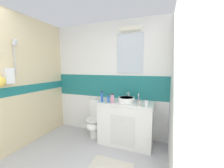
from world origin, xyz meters
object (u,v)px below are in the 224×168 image
toothbrush_cup (139,103)px  shampoo_bottle_tall (102,97)px  toilet (96,120)px  deodorant_spray_can (108,99)px  soap_dispenser (146,103)px  sink_basin (126,99)px  mouthwash_bottle (112,98)px

toothbrush_cup → shampoo_bottle_tall: same height
toilet → deodorant_spray_can: deodorant_spray_can is taller
soap_dispenser → deodorant_spray_can: 0.72m
toothbrush_cup → deodorant_spray_can: 0.59m
toilet → sink_basin: bearing=-2.5°
toothbrush_cup → toilet: bearing=167.8°
deodorant_spray_can → toilet: bearing=153.0°
mouthwash_bottle → shampoo_bottle_tall: bearing=-173.2°
toothbrush_cup → mouthwash_bottle: 0.52m
toothbrush_cup → mouthwash_bottle: size_ratio=1.25×
toilet → mouthwash_bottle: size_ratio=4.71×
deodorant_spray_can → sink_basin: bearing=26.6°
toilet → toothbrush_cup: toothbrush_cup is taller
sink_basin → soap_dispenser: sink_basin is taller
deodorant_spray_can → shampoo_bottle_tall: bearing=-173.6°
deodorant_spray_can → mouthwash_bottle: size_ratio=0.90×
toilet → mouthwash_bottle: 0.74m
deodorant_spray_can → mouthwash_bottle: 0.08m
deodorant_spray_can → mouthwash_bottle: (0.08, 0.01, 0.01)m
toothbrush_cup → soap_dispenser: 0.13m
sink_basin → deodorant_spray_can: 0.35m
sink_basin → mouthwash_bottle: 0.28m
soap_dispenser → mouthwash_bottle: size_ratio=0.84×
toothbrush_cup → shampoo_bottle_tall: size_ratio=1.00×
toilet → soap_dispenser: soap_dispenser is taller
sink_basin → mouthwash_bottle: mouthwash_bottle is taller
soap_dispenser → toothbrush_cup: bearing=178.9°
deodorant_spray_can → shampoo_bottle_tall: size_ratio=0.72×
sink_basin → toothbrush_cup: (0.28, -0.18, 0.01)m
sink_basin → toilet: size_ratio=0.45×
sink_basin → soap_dispenser: (0.40, -0.18, 0.01)m
soap_dispenser → mouthwash_bottle: mouthwash_bottle is taller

